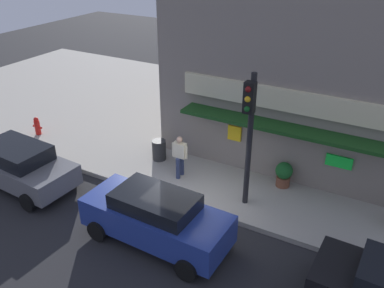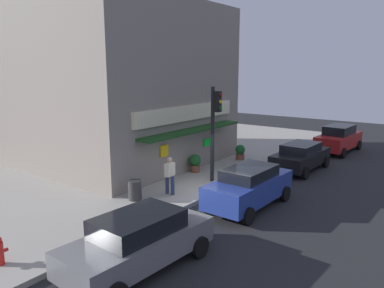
# 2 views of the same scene
# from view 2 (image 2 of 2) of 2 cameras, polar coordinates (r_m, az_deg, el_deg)

# --- Properties ---
(ground_plane) EXTENTS (56.59, 56.59, 0.00)m
(ground_plane) POSITION_cam_2_polar(r_m,az_deg,el_deg) (16.68, 3.34, -7.91)
(ground_plane) COLOR #232326
(sidewalk) EXTENTS (37.73, 13.07, 0.18)m
(sidewalk) POSITION_cam_2_polar(r_m,az_deg,el_deg) (20.79, -11.93, -3.97)
(sidewalk) COLOR #A39E93
(sidewalk) RESTS_ON ground_plane
(corner_building) EXTENTS (10.36, 10.84, 8.78)m
(corner_building) POSITION_cam_2_polar(r_m,az_deg,el_deg) (22.52, -11.01, 8.79)
(corner_building) COLOR gray
(corner_building) RESTS_ON sidewalk
(traffic_light) EXTENTS (0.32, 0.58, 4.50)m
(traffic_light) POSITION_cam_2_polar(r_m,az_deg,el_deg) (17.61, 3.45, 3.45)
(traffic_light) COLOR black
(traffic_light) RESTS_ON sidewalk
(trash_can) EXTENTS (0.55, 0.55, 0.81)m
(trash_can) POSITION_cam_2_polar(r_m,az_deg,el_deg) (15.78, -8.64, -6.92)
(trash_can) COLOR #2D2D2D
(trash_can) RESTS_ON sidewalk
(pedestrian) EXTENTS (0.63, 0.46, 1.63)m
(pedestrian) POSITION_cam_2_polar(r_m,az_deg,el_deg) (16.14, -3.39, -4.54)
(pedestrian) COLOR navy
(pedestrian) RESTS_ON sidewalk
(potted_plant_by_doorway) EXTENTS (0.57, 0.57, 0.89)m
(potted_plant_by_doorway) POSITION_cam_2_polar(r_m,az_deg,el_deg) (22.51, 7.29, -1.19)
(potted_plant_by_doorway) COLOR brown
(potted_plant_by_doorway) RESTS_ON sidewalk
(potted_plant_by_window) EXTENTS (0.61, 0.61, 0.93)m
(potted_plant_by_window) POSITION_cam_2_polar(r_m,az_deg,el_deg) (19.66, 0.47, -2.83)
(potted_plant_by_window) COLOR brown
(potted_plant_by_window) RESTS_ON sidewalk
(parked_car_grey) EXTENTS (4.59, 2.26, 1.59)m
(parked_car_grey) POSITION_cam_2_polar(r_m,az_deg,el_deg) (10.87, -8.08, -14.26)
(parked_car_grey) COLOR slate
(parked_car_grey) RESTS_ON ground_plane
(parked_car_black) EXTENTS (4.39, 2.11, 1.50)m
(parked_car_black) POSITION_cam_2_polar(r_m,az_deg,el_deg) (21.43, 16.11, -1.78)
(parked_car_black) COLOR black
(parked_car_black) RESTS_ON ground_plane
(parked_car_red) EXTENTS (4.62, 2.15, 1.78)m
(parked_car_red) POSITION_cam_2_polar(r_m,az_deg,el_deg) (26.96, 21.30, 0.78)
(parked_car_red) COLOR #AD1E1E
(parked_car_red) RESTS_ON ground_plane
(parked_car_blue) EXTENTS (4.48, 2.04, 1.66)m
(parked_car_blue) POSITION_cam_2_polar(r_m,az_deg,el_deg) (15.35, 8.64, -6.34)
(parked_car_blue) COLOR navy
(parked_car_blue) RESTS_ON ground_plane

